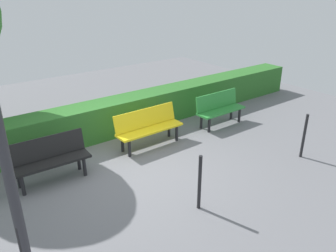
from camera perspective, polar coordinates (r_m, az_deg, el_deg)
ground_plane at (r=6.95m, az=-6.96°, el=-7.27°), size 16.12×16.12×0.00m
bench_green at (r=8.93m, az=8.80°, el=3.14°), size 1.43×0.46×0.86m
bench_yellow at (r=7.69m, az=-3.39°, el=0.03°), size 1.63×0.48×0.86m
bench_black at (r=6.70m, az=-19.67°, el=-5.14°), size 1.47×0.51×0.86m
hedge_row at (r=8.61m, az=-7.32°, el=2.10°), size 12.12×0.72×0.86m
railing_post_near at (r=7.70m, az=22.28°, el=-1.60°), size 0.06×0.06×1.00m
railing_post_mid at (r=5.56m, az=5.44°, el=-9.64°), size 0.06×0.06×1.00m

